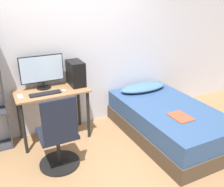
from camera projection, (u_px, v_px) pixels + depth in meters
ground_plane at (112, 174)px, 3.05m from camera, size 14.00×14.00×0.00m
wall_back at (70, 50)px, 3.74m from camera, size 8.00×0.05×2.50m
desk at (52, 99)px, 3.58m from camera, size 1.02×0.52×0.77m
office_chair at (59, 141)px, 3.03m from camera, size 0.51×0.51×0.99m
bed at (168, 121)px, 3.78m from camera, size 1.11×1.94×0.50m
pillow at (143, 87)px, 4.25m from camera, size 0.84×0.36×0.11m
magazine at (181, 117)px, 3.36m from camera, size 0.24×0.32×0.01m
monitor at (42, 70)px, 3.51m from camera, size 0.61×0.21×0.48m
keyboard at (45, 94)px, 3.39m from camera, size 0.42×0.11×0.02m
pc_tower at (76, 73)px, 3.67m from camera, size 0.20×0.35×0.36m
mouse at (64, 90)px, 3.50m from camera, size 0.06×0.09×0.02m
phone at (20, 96)px, 3.31m from camera, size 0.07×0.14×0.01m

